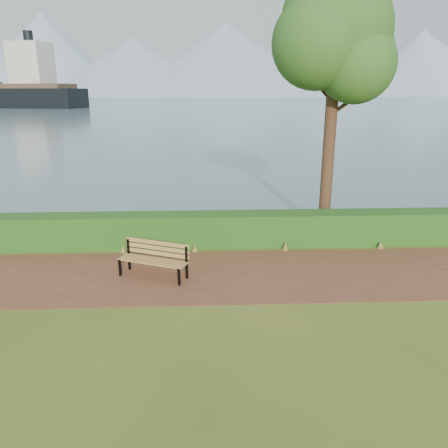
{
  "coord_description": "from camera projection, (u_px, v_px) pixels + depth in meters",
  "views": [
    {
      "loc": [
        -0.79,
        -10.12,
        4.57
      ],
      "look_at": [
        -0.27,
        1.2,
        1.1
      ],
      "focal_mm": 35.0,
      "sensor_mm": 36.0,
      "label": 1
    }
  ],
  "objects": [
    {
      "name": "path",
      "position": [
        236.0,
        274.0,
        11.33
      ],
      "size": [
        40.0,
        3.4,
        0.01
      ],
      "primitive_type": "cube",
      "color": "#59301E",
      "rests_on": "ground"
    },
    {
      "name": "mountains",
      "position": [
        193.0,
        64.0,
        390.37
      ],
      "size": [
        585.0,
        190.0,
        70.0
      ],
      "color": "#8499B0",
      "rests_on": "ground"
    },
    {
      "name": "water",
      "position": [
        205.0,
        99.0,
        259.38
      ],
      "size": [
        700.0,
        510.0,
        0.0
      ],
      "primitive_type": "cube",
      "color": "#415C68",
      "rests_on": "ground"
    },
    {
      "name": "hedge",
      "position": [
        231.0,
        229.0,
        13.38
      ],
      "size": [
        32.0,
        0.85,
        1.0
      ],
      "primitive_type": "cube",
      "color": "#144012",
      "rests_on": "ground"
    },
    {
      "name": "bench",
      "position": [
        154.0,
        257.0,
        11.09
      ],
      "size": [
        1.86,
        1.18,
        0.9
      ],
      "rotation": [
        0.0,
        0.0,
        -0.4
      ],
      "color": "black",
      "rests_on": "ground"
    },
    {
      "name": "ground",
      "position": [
        237.0,
        279.0,
        11.04
      ],
      "size": [
        140.0,
        140.0,
        0.0
      ],
      "primitive_type": "plane",
      "color": "#455819",
      "rests_on": "ground"
    },
    {
      "name": "tree",
      "position": [
        336.0,
        38.0,
        12.86
      ],
      "size": [
        3.94,
        3.51,
        8.15
      ],
      "rotation": [
        0.0,
        0.0,
        0.32
      ],
      "color": "#3A2717",
      "rests_on": "ground"
    }
  ]
}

